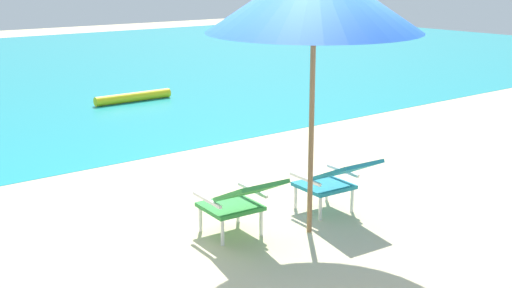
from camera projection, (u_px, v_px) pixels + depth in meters
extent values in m
plane|color=beige|center=(105.00, 143.00, 9.90)|extent=(40.00, 40.00, 0.00)
cylinder|color=yellow|center=(133.00, 97.00, 12.92)|extent=(1.60, 0.18, 0.18)
cube|color=#338E3D|center=(230.00, 206.00, 6.44)|extent=(0.55, 0.54, 0.04)
cube|color=#338E3D|center=(251.00, 190.00, 6.07)|extent=(0.56, 0.55, 0.27)
cylinder|color=white|center=(201.00, 219.00, 6.53)|extent=(0.04, 0.04, 0.26)
cylinder|color=white|center=(238.00, 210.00, 6.76)|extent=(0.04, 0.04, 0.26)
cylinder|color=white|center=(222.00, 232.00, 6.19)|extent=(0.04, 0.04, 0.26)
cylinder|color=white|center=(261.00, 223.00, 6.43)|extent=(0.04, 0.04, 0.26)
cube|color=white|center=(207.00, 200.00, 6.27)|extent=(0.07, 0.50, 0.03)
cube|color=white|center=(253.00, 190.00, 6.55)|extent=(0.07, 0.50, 0.03)
cube|color=teal|center=(324.00, 185.00, 7.06)|extent=(0.55, 0.53, 0.04)
cube|color=teal|center=(348.00, 170.00, 6.70)|extent=(0.55, 0.55, 0.27)
cylinder|color=white|center=(296.00, 197.00, 7.15)|extent=(0.04, 0.04, 0.26)
cylinder|color=white|center=(327.00, 190.00, 7.39)|extent=(0.04, 0.04, 0.26)
cylinder|color=white|center=(320.00, 208.00, 6.81)|extent=(0.04, 0.04, 0.26)
cylinder|color=white|center=(352.00, 200.00, 7.05)|extent=(0.04, 0.04, 0.26)
cube|color=white|center=(305.00, 179.00, 6.89)|extent=(0.06, 0.50, 0.03)
cube|color=white|center=(343.00, 171.00, 7.17)|extent=(0.06, 0.50, 0.03)
cylinder|color=olive|center=(311.00, 134.00, 6.29)|extent=(0.05, 0.05, 2.00)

